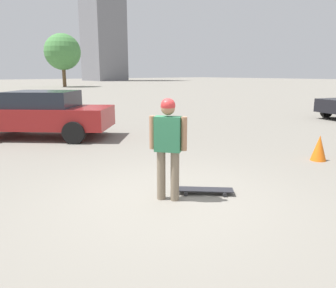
# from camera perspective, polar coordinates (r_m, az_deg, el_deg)

# --- Properties ---
(ground_plane) EXTENTS (220.00, 220.00, 0.00)m
(ground_plane) POSITION_cam_1_polar(r_m,az_deg,el_deg) (5.49, 0.00, -9.60)
(ground_plane) COLOR gray
(person) EXTENTS (0.51, 0.41, 1.67)m
(person) POSITION_cam_1_polar(r_m,az_deg,el_deg) (5.21, 0.00, 0.58)
(person) COLOR #7A6B56
(person) RESTS_ON ground_plane
(skateboard) EXTENTS (0.83, 0.86, 0.08)m
(skateboard) POSITION_cam_1_polar(r_m,az_deg,el_deg) (5.74, 6.48, -7.94)
(skateboard) COLOR #232328
(skateboard) RESTS_ON ground_plane
(car_parked_near) EXTENTS (4.29, 4.46, 1.49)m
(car_parked_near) POSITION_cam_1_polar(r_m,az_deg,el_deg) (11.25, -21.13, 4.96)
(car_parked_near) COLOR maroon
(car_parked_near) RESTS_ON ground_plane
(building_block_distant) EXTENTS (10.57, 8.38, 34.19)m
(building_block_distant) POSITION_cam_1_polar(r_m,az_deg,el_deg) (92.77, -11.38, 21.39)
(building_block_distant) COLOR slate
(building_block_distant) RESTS_ON ground_plane
(tree_distant) EXTENTS (5.25, 5.25, 7.69)m
(tree_distant) POSITION_cam_1_polar(r_m,az_deg,el_deg) (52.19, -17.89, 15.01)
(tree_distant) COLOR brown
(tree_distant) RESTS_ON ground_plane
(traffic_cone) EXTENTS (0.36, 0.36, 0.61)m
(traffic_cone) POSITION_cam_1_polar(r_m,az_deg,el_deg) (8.55, 24.83, -0.63)
(traffic_cone) COLOR orange
(traffic_cone) RESTS_ON ground_plane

